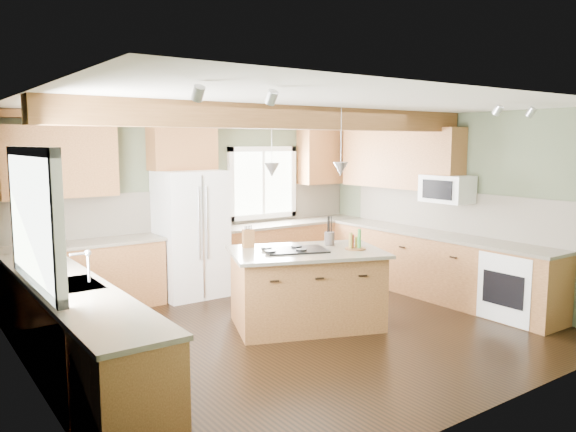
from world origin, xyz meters
TOP-DOWN VIEW (x-y plane):
  - floor at (0.00, 0.00)m, footprint 5.60×5.60m
  - ceiling at (0.00, 0.00)m, footprint 5.60×5.60m
  - wall_back at (0.00, 2.50)m, footprint 5.60×0.00m
  - wall_left at (-2.80, 0.00)m, footprint 0.00×5.00m
  - wall_right at (2.80, 0.00)m, footprint 0.00×5.00m
  - ceiling_beam at (0.00, 0.10)m, footprint 5.55×0.26m
  - soffit_trim at (0.00, 2.40)m, footprint 5.55×0.20m
  - backsplash_back at (0.00, 2.48)m, footprint 5.58×0.03m
  - backsplash_right at (2.78, 0.05)m, footprint 0.03×3.70m
  - base_cab_back_left at (-1.79, 2.20)m, footprint 2.02×0.60m
  - counter_back_left at (-1.79, 2.20)m, footprint 2.06×0.64m
  - base_cab_back_right at (1.49, 2.20)m, footprint 2.62×0.60m
  - counter_back_right at (1.49, 2.20)m, footprint 2.66×0.64m
  - base_cab_left at (-2.50, 0.05)m, footprint 0.60×3.70m
  - counter_left at (-2.50, 0.05)m, footprint 0.64×3.74m
  - base_cab_right at (2.50, 0.05)m, footprint 0.60×3.70m
  - counter_right at (2.50, 0.05)m, footprint 0.64×3.74m
  - upper_cab_back_left at (-1.99, 2.33)m, footprint 1.40×0.35m
  - upper_cab_over_fridge at (-0.30, 2.33)m, footprint 0.96×0.35m
  - upper_cab_right at (2.62, 0.90)m, footprint 0.35×2.20m
  - upper_cab_back_corner at (2.30, 2.33)m, footprint 0.90×0.35m
  - window_left at (-2.78, 0.05)m, footprint 0.04×1.60m
  - window_back at (1.15, 2.48)m, footprint 1.10×0.04m
  - sink at (-2.50, 0.05)m, footprint 0.50×0.65m
  - faucet at (-2.32, 0.05)m, footprint 0.02×0.02m
  - dishwasher at (-2.49, -1.25)m, footprint 0.60×0.60m
  - oven at (2.49, -1.25)m, footprint 0.60×0.72m
  - microwave at (2.58, -0.05)m, footprint 0.40×0.70m
  - pendant_left at (-0.16, 0.25)m, footprint 0.18×0.18m
  - pendant_right at (0.62, -0.05)m, footprint 0.18×0.18m
  - refrigerator at (-0.30, 2.12)m, footprint 0.90×0.74m
  - island at (0.23, 0.10)m, footprint 1.93×1.56m
  - island_top at (0.23, 0.10)m, footprint 2.07×1.70m
  - cooktop at (0.10, 0.15)m, footprint 0.85×0.71m
  - knife_block at (-0.23, 0.67)m, footprint 0.16×0.13m
  - utensil_crock at (0.67, 0.20)m, footprint 0.17×0.17m
  - bottle_tray at (0.75, -0.19)m, footprint 0.28×0.28m

SIDE VIEW (x-z plane):
  - floor at x=0.00m, z-range 0.00..0.00m
  - dishwasher at x=-2.49m, z-range 0.01..0.85m
  - oven at x=2.49m, z-range 0.01..0.85m
  - base_cab_back_left at x=-1.79m, z-range 0.00..0.88m
  - base_cab_back_right at x=1.49m, z-range 0.00..0.88m
  - base_cab_left at x=-2.50m, z-range 0.00..0.88m
  - base_cab_right at x=2.50m, z-range 0.00..0.88m
  - island at x=0.23m, z-range 0.00..0.88m
  - counter_back_left at x=-1.79m, z-range 0.88..0.92m
  - counter_back_right at x=1.49m, z-range 0.88..0.92m
  - counter_left at x=-2.50m, z-range 0.88..0.92m
  - counter_right at x=2.50m, z-range 0.88..0.92m
  - refrigerator at x=-0.30m, z-range 0.00..1.80m
  - island_top at x=0.23m, z-range 0.88..0.92m
  - sink at x=-2.50m, z-range 0.89..0.92m
  - cooktop at x=0.10m, z-range 0.92..0.94m
  - utensil_crock at x=0.67m, z-range 0.92..1.09m
  - knife_block at x=-0.23m, z-range 0.92..1.14m
  - bottle_tray at x=0.75m, z-range 0.92..1.15m
  - faucet at x=-2.32m, z-range 0.91..1.19m
  - backsplash_back at x=0.00m, z-range 0.92..1.50m
  - backsplash_right at x=2.78m, z-range 0.92..1.50m
  - wall_back at x=0.00m, z-range -1.50..4.10m
  - wall_left at x=-2.80m, z-range -1.20..3.80m
  - wall_right at x=2.80m, z-range -1.20..3.80m
  - window_back at x=1.15m, z-range 1.05..2.05m
  - window_left at x=-2.78m, z-range 1.02..2.08m
  - microwave at x=2.58m, z-range 1.36..1.74m
  - pendant_left at x=-0.16m, z-range 1.80..1.96m
  - pendant_right at x=0.62m, z-range 1.80..1.96m
  - upper_cab_back_left at x=-1.99m, z-range 1.50..2.40m
  - upper_cab_right at x=2.62m, z-range 1.50..2.40m
  - upper_cab_back_corner at x=2.30m, z-range 1.50..2.40m
  - upper_cab_over_fridge at x=-0.30m, z-range 1.80..2.50m
  - ceiling_beam at x=0.00m, z-range 2.34..2.60m
  - soffit_trim at x=0.00m, z-range 2.49..2.59m
  - ceiling at x=0.00m, z-range 2.60..2.60m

